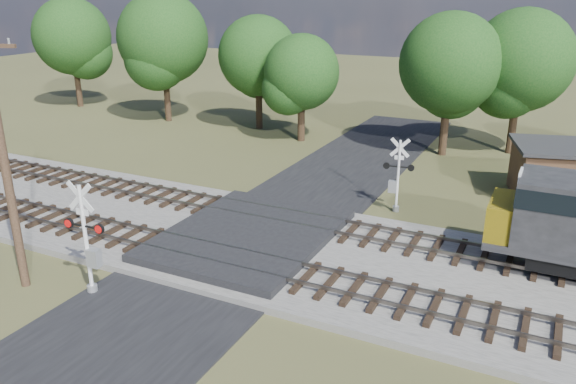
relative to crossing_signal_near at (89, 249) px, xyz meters
The scene contains 11 objects.
ground 7.05m from the crossing_signal_near, 63.13° to the left, with size 160.00×160.00×0.00m, color #444525.
ballast_bed 14.73m from the crossing_signal_near, 26.66° to the left, with size 140.00×10.00×0.30m, color gray.
road 7.04m from the crossing_signal_near, 63.13° to the left, with size 7.00×60.00×0.08m, color black.
crossing_panel 7.41m from the crossing_signal_near, 64.92° to the left, with size 7.00×9.00×0.62m, color #262628.
track_near 7.55m from the crossing_signal_near, 33.26° to the left, with size 140.00×2.60×0.33m.
track_far 11.07m from the crossing_signal_near, 55.65° to the left, with size 140.00×2.60×0.33m.
crossing_signal_near is the anchor object (origin of this frame).
crossing_signal_far 15.61m from the crossing_signal_near, 59.44° to the left, with size 1.60×0.38×3.98m.
utility_pole 4.48m from the crossing_signal_near, 165.82° to the right, with size 2.36×0.74×9.86m.
equipment_shed 24.62m from the crossing_signal_near, 51.63° to the left, with size 5.54×5.54×3.09m.
treeline 27.89m from the crossing_signal_near, 73.24° to the left, with size 80.90×10.99×11.05m.
Camera 1 is at (11.98, -19.83, 10.91)m, focal length 35.00 mm.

